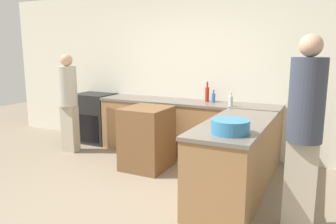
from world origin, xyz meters
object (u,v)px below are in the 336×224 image
object	(u,v)px
water_bottle_blue	(213,97)
mixing_bowl	(230,127)
vinegar_bottle_clear	(231,101)
hot_sauce_bottle	(207,94)
range_oven	(95,118)
person_by_range	(68,99)
island_table	(147,138)
person_at_peninsula	(305,128)

from	to	relation	value
water_bottle_blue	mixing_bowl	bearing A→B (deg)	-66.82
mixing_bowl	vinegar_bottle_clear	world-z (taller)	vinegar_bottle_clear
vinegar_bottle_clear	hot_sauce_bottle	xyz separation A→B (m)	(-0.46, 0.28, 0.04)
range_oven	hot_sauce_bottle	world-z (taller)	hot_sauce_bottle
water_bottle_blue	range_oven	bearing A→B (deg)	-177.71
mixing_bowl	person_by_range	bearing A→B (deg)	161.29
range_oven	water_bottle_blue	distance (m)	2.35
vinegar_bottle_clear	person_by_range	bearing A→B (deg)	-168.39
mixing_bowl	range_oven	bearing A→B (deg)	150.61
island_table	hot_sauce_bottle	xyz separation A→B (m)	(0.58, 0.93, 0.57)
vinegar_bottle_clear	mixing_bowl	bearing A→B (deg)	-74.59
range_oven	hot_sauce_bottle	xyz separation A→B (m)	(2.18, 0.11, 0.57)
island_table	water_bottle_blue	xyz separation A→B (m)	(0.69, 0.91, 0.52)
island_table	water_bottle_blue	size ratio (longest dim) A/B	4.58
vinegar_bottle_clear	water_bottle_blue	distance (m)	0.43
mixing_bowl	person_by_range	distance (m)	3.20
mixing_bowl	person_at_peninsula	size ratio (longest dim) A/B	0.21
water_bottle_blue	vinegar_bottle_clear	bearing A→B (deg)	-36.60
mixing_bowl	vinegar_bottle_clear	distance (m)	1.62
hot_sauce_bottle	water_bottle_blue	bearing A→B (deg)	-9.47
range_oven	island_table	bearing A→B (deg)	-27.11
water_bottle_blue	person_by_range	xyz separation A→B (m)	(-2.25, -0.79, -0.07)
person_by_range	person_at_peninsula	xyz separation A→B (m)	(3.70, -0.97, 0.11)
island_table	mixing_bowl	size ratio (longest dim) A/B	2.38
person_at_peninsula	person_by_range	bearing A→B (deg)	165.24
range_oven	person_at_peninsula	bearing A→B (deg)	-24.17
vinegar_bottle_clear	person_by_range	size ratio (longest dim) A/B	0.13
mixing_bowl	hot_sauce_bottle	bearing A→B (deg)	115.88
person_at_peninsula	hot_sauce_bottle	bearing A→B (deg)	131.11
range_oven	person_by_range	xyz separation A→B (m)	(0.04, -0.70, 0.45)
vinegar_bottle_clear	water_bottle_blue	xyz separation A→B (m)	(-0.35, 0.26, -0.00)
person_by_range	person_at_peninsula	size ratio (longest dim) A/B	0.89
mixing_bowl	hot_sauce_bottle	size ratio (longest dim) A/B	1.19
water_bottle_blue	hot_sauce_bottle	bearing A→B (deg)	170.53
vinegar_bottle_clear	hot_sauce_bottle	bearing A→B (deg)	148.95
island_table	water_bottle_blue	bearing A→B (deg)	52.96
mixing_bowl	water_bottle_blue	distance (m)	1.98
vinegar_bottle_clear	water_bottle_blue	size ratio (longest dim) A/B	1.06
range_oven	water_bottle_blue	xyz separation A→B (m)	(2.29, 0.09, 0.52)
range_oven	vinegar_bottle_clear	bearing A→B (deg)	-3.64
island_table	vinegar_bottle_clear	world-z (taller)	vinegar_bottle_clear
hot_sauce_bottle	vinegar_bottle_clear	bearing A→B (deg)	-31.05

